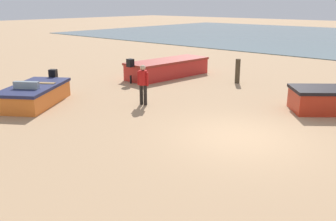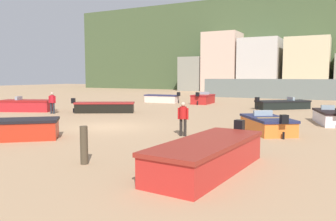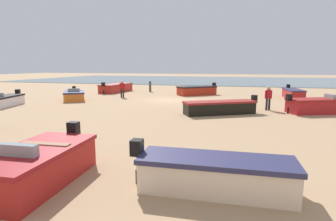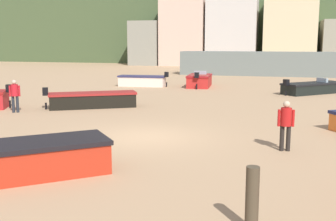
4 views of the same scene
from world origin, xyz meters
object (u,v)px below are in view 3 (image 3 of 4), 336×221
beach_walker_foreground (268,96)px  boat_red_6 (293,94)px  boat_red_9 (37,166)px  mooring_post_near_water (150,87)px  boat_cream_2 (215,174)px  boat_white_8 (4,101)px  boat_red_5 (197,90)px  boat_red_4 (319,106)px  boat_orange_3 (74,95)px  boat_black_7 (220,107)px  beach_walker_distant (122,88)px  boat_red_0 (116,88)px

beach_walker_foreground → boat_red_6: bearing=43.3°
boat_red_9 → mooring_post_near_water: (5.53, -24.41, 0.14)m
boat_cream_2 → boat_red_6: 21.85m
boat_white_8 → boat_red_9: (-12.21, 10.59, 0.07)m
boat_red_5 → boat_red_6: boat_red_5 is taller
boat_red_4 → boat_red_6: boat_red_4 is taller
boat_orange_3 → boat_white_8: (2.68, 4.84, 0.00)m
boat_black_7 → beach_walker_foreground: beach_walker_foreground is taller
boat_red_6 → boat_orange_3: bearing=13.0°
boat_orange_3 → boat_red_5: boat_red_5 is taller
beach_walker_foreground → beach_walker_distant: same height
boat_red_0 → boat_red_6: 18.84m
beach_walker_foreground → boat_red_0: bearing=122.6°
boat_red_0 → boat_orange_3: size_ratio=1.39×
boat_cream_2 → boat_black_7: (0.83, -10.89, -0.02)m
boat_white_8 → beach_walker_distant: size_ratio=2.45×
boat_red_9 → boat_orange_3: bearing=-62.2°
boat_cream_2 → mooring_post_near_water: (9.95, -23.63, 0.19)m
boat_red_6 → beach_walker_distant: 16.08m
boat_red_5 → boat_black_7: (-3.33, 10.95, -0.05)m
boat_orange_3 → boat_red_4: 19.29m
boat_white_8 → beach_walker_foreground: 19.15m
boat_red_4 → boat_red_9: bearing=-58.3°
boat_red_9 → mooring_post_near_water: bearing=-81.2°
boat_black_7 → mooring_post_near_water: 15.67m
boat_red_0 → boat_red_4: boat_red_0 is taller
boat_red_0 → boat_orange_3: 7.93m
boat_orange_3 → boat_black_7: size_ratio=0.83×
boat_cream_2 → boat_red_4: (-5.28, -12.98, 0.05)m
boat_cream_2 → boat_red_5: boat_red_5 is taller
boat_red_5 → beach_walker_foreground: bearing=176.8°
boat_cream_2 → mooring_post_near_water: mooring_post_near_water is taller
boat_black_7 → boat_red_9: bearing=133.4°
boat_cream_2 → boat_red_6: bearing=164.0°
boat_red_0 → mooring_post_near_water: bearing=20.2°
boat_cream_2 → beach_walker_distant: (10.61, -17.50, 0.52)m
boat_black_7 → boat_white_8: bearing=64.4°
boat_red_5 → boat_cream_2: bearing=151.0°
boat_red_4 → boat_black_7: (6.11, 2.09, -0.06)m
boat_black_7 → beach_walker_distant: (9.78, -6.61, 0.54)m
boat_red_5 → boat_red_6: 9.20m
beach_walker_foreground → boat_orange_3: bearing=147.9°
boat_red_0 → boat_red_4: 21.33m
boat_cream_2 → mooring_post_near_water: size_ratio=3.22×
boat_orange_3 → mooring_post_near_water: bearing=-147.9°
boat_red_0 → beach_walker_foreground: beach_walker_foreground is taller
boat_red_4 → beach_walker_foreground: (3.08, -0.31, 0.48)m
boat_red_0 → boat_red_9: 25.16m
boat_orange_3 → boat_red_5: bearing=-177.6°
boat_orange_3 → boat_red_0: bearing=-125.2°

